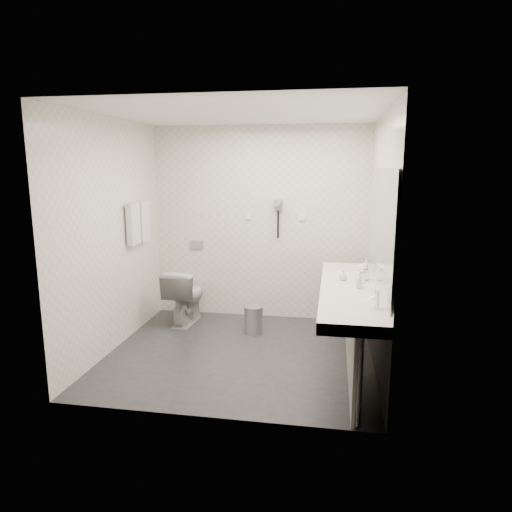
# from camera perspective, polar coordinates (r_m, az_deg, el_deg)

# --- Properties ---
(floor) EXTENTS (2.80, 2.80, 0.00)m
(floor) POSITION_cam_1_polar(r_m,az_deg,el_deg) (5.06, -2.00, -12.01)
(floor) COLOR #26262B
(floor) RESTS_ON ground
(ceiling) EXTENTS (2.80, 2.80, 0.00)m
(ceiling) POSITION_cam_1_polar(r_m,az_deg,el_deg) (4.68, -2.22, 17.39)
(ceiling) COLOR white
(ceiling) RESTS_ON wall_back
(wall_back) EXTENTS (2.80, 0.00, 2.80)m
(wall_back) POSITION_cam_1_polar(r_m,az_deg,el_deg) (5.98, 0.43, 4.04)
(wall_back) COLOR silver
(wall_back) RESTS_ON floor
(wall_front) EXTENTS (2.80, 0.00, 2.80)m
(wall_front) POSITION_cam_1_polar(r_m,az_deg,el_deg) (3.47, -6.46, -1.27)
(wall_front) COLOR silver
(wall_front) RESTS_ON floor
(wall_left) EXTENTS (0.00, 2.60, 2.60)m
(wall_left) POSITION_cam_1_polar(r_m,az_deg,el_deg) (5.18, -17.47, 2.41)
(wall_left) COLOR silver
(wall_left) RESTS_ON floor
(wall_right) EXTENTS (0.00, 2.60, 2.60)m
(wall_right) POSITION_cam_1_polar(r_m,az_deg,el_deg) (4.64, 15.09, 1.57)
(wall_right) COLOR silver
(wall_right) RESTS_ON floor
(vanity_counter) EXTENTS (0.55, 2.20, 0.10)m
(vanity_counter) POSITION_cam_1_polar(r_m,az_deg,el_deg) (4.52, 11.55, -4.37)
(vanity_counter) COLOR white
(vanity_counter) RESTS_ON floor
(vanity_panel) EXTENTS (0.03, 2.15, 0.75)m
(vanity_panel) POSITION_cam_1_polar(r_m,az_deg,el_deg) (4.65, 11.66, -9.43)
(vanity_panel) COLOR gray
(vanity_panel) RESTS_ON floor
(vanity_post_near) EXTENTS (0.06, 0.06, 0.75)m
(vanity_post_near) POSITION_cam_1_polar(r_m,az_deg,el_deg) (3.70, 12.66, -15.08)
(vanity_post_near) COLOR silver
(vanity_post_near) RESTS_ON floor
(vanity_post_far) EXTENTS (0.06, 0.06, 0.75)m
(vanity_post_far) POSITION_cam_1_polar(r_m,az_deg,el_deg) (5.64, 11.63, -5.73)
(vanity_post_far) COLOR silver
(vanity_post_far) RESTS_ON floor
(mirror) EXTENTS (0.02, 2.20, 1.05)m
(mirror) POSITION_cam_1_polar(r_m,az_deg,el_deg) (4.41, 15.27, 3.70)
(mirror) COLOR #B2BCC6
(mirror) RESTS_ON wall_right
(basin_near) EXTENTS (0.40, 0.31, 0.05)m
(basin_near) POSITION_cam_1_polar(r_m,az_deg,el_deg) (3.89, 11.86, -6.42)
(basin_near) COLOR white
(basin_near) RESTS_ON vanity_counter
(basin_far) EXTENTS (0.40, 0.31, 0.05)m
(basin_far) POSITION_cam_1_polar(r_m,az_deg,el_deg) (5.14, 11.35, -2.06)
(basin_far) COLOR white
(basin_far) RESTS_ON vanity_counter
(faucet_near) EXTENTS (0.04, 0.04, 0.15)m
(faucet_near) POSITION_cam_1_polar(r_m,az_deg,el_deg) (3.87, 14.80, -5.22)
(faucet_near) COLOR silver
(faucet_near) RESTS_ON vanity_counter
(faucet_far) EXTENTS (0.04, 0.04, 0.15)m
(faucet_far) POSITION_cam_1_polar(r_m,az_deg,el_deg) (5.13, 13.57, -1.15)
(faucet_far) COLOR silver
(faucet_far) RESTS_ON vanity_counter
(soap_bottle_a) EXTENTS (0.05, 0.05, 0.12)m
(soap_bottle_a) POSITION_cam_1_polar(r_m,az_deg,el_deg) (4.45, 12.73, -3.21)
(soap_bottle_a) COLOR silver
(soap_bottle_a) RESTS_ON vanity_counter
(soap_bottle_b) EXTENTS (0.11, 0.11, 0.10)m
(soap_bottle_b) POSITION_cam_1_polar(r_m,az_deg,el_deg) (4.72, 10.81, -2.39)
(soap_bottle_b) COLOR silver
(soap_bottle_b) RESTS_ON vanity_counter
(soap_bottle_c) EXTENTS (0.05, 0.05, 0.11)m
(soap_bottle_c) POSITION_cam_1_polar(r_m,az_deg,el_deg) (4.51, 12.87, -3.11)
(soap_bottle_c) COLOR silver
(soap_bottle_c) RESTS_ON vanity_counter
(glass_left) EXTENTS (0.06, 0.06, 0.10)m
(glass_left) POSITION_cam_1_polar(r_m,az_deg,el_deg) (4.68, 13.08, -2.64)
(glass_left) COLOR silver
(glass_left) RESTS_ON vanity_counter
(glass_right) EXTENTS (0.08, 0.08, 0.11)m
(glass_right) POSITION_cam_1_polar(r_m,az_deg,el_deg) (4.79, 13.52, -2.27)
(glass_right) COLOR silver
(glass_right) RESTS_ON vanity_counter
(toilet) EXTENTS (0.44, 0.73, 0.71)m
(toilet) POSITION_cam_1_polar(r_m,az_deg,el_deg) (5.95, -8.79, -4.94)
(toilet) COLOR white
(toilet) RESTS_ON floor
(flush_plate) EXTENTS (0.18, 0.02, 0.12)m
(flush_plate) POSITION_cam_1_polar(r_m,az_deg,el_deg) (6.20, -7.38, 1.41)
(flush_plate) COLOR #B2B5BA
(flush_plate) RESTS_ON wall_back
(pedal_bin) EXTENTS (0.27, 0.27, 0.32)m
(pedal_bin) POSITION_cam_1_polar(r_m,az_deg,el_deg) (5.58, -0.30, -8.00)
(pedal_bin) COLOR #B2B5BA
(pedal_bin) RESTS_ON floor
(bin_lid) EXTENTS (0.23, 0.23, 0.02)m
(bin_lid) POSITION_cam_1_polar(r_m,az_deg,el_deg) (5.53, -0.30, -6.36)
(bin_lid) COLOR #B2B5BA
(bin_lid) RESTS_ON pedal_bin
(towel_rail) EXTENTS (0.02, 0.62, 0.02)m
(towel_rail) POSITION_cam_1_polar(r_m,az_deg,el_deg) (5.62, -14.65, 6.30)
(towel_rail) COLOR silver
(towel_rail) RESTS_ON wall_left
(towel_near) EXTENTS (0.07, 0.24, 0.48)m
(towel_near) POSITION_cam_1_polar(r_m,az_deg,el_deg) (5.51, -15.03, 3.88)
(towel_near) COLOR silver
(towel_near) RESTS_ON towel_rail
(towel_far) EXTENTS (0.07, 0.24, 0.48)m
(towel_far) POSITION_cam_1_polar(r_m,az_deg,el_deg) (5.76, -13.88, 4.25)
(towel_far) COLOR silver
(towel_far) RESTS_ON towel_rail
(dryer_cradle) EXTENTS (0.10, 0.04, 0.14)m
(dryer_cradle) POSITION_cam_1_polar(r_m,az_deg,el_deg) (5.89, 2.80, 6.37)
(dryer_cradle) COLOR gray
(dryer_cradle) RESTS_ON wall_back
(dryer_barrel) EXTENTS (0.08, 0.14, 0.08)m
(dryer_barrel) POSITION_cam_1_polar(r_m,az_deg,el_deg) (5.82, 2.72, 6.60)
(dryer_barrel) COLOR gray
(dryer_barrel) RESTS_ON dryer_cradle
(dryer_cord) EXTENTS (0.02, 0.02, 0.35)m
(dryer_cord) POSITION_cam_1_polar(r_m,az_deg,el_deg) (5.90, 2.76, 3.93)
(dryer_cord) COLOR black
(dryer_cord) RESTS_ON dryer_cradle
(switch_plate_a) EXTENTS (0.09, 0.02, 0.09)m
(switch_plate_a) POSITION_cam_1_polar(r_m,az_deg,el_deg) (5.98, -1.01, 5.01)
(switch_plate_a) COLOR white
(switch_plate_a) RESTS_ON wall_back
(switch_plate_b) EXTENTS (0.09, 0.02, 0.09)m
(switch_plate_b) POSITION_cam_1_polar(r_m,az_deg,el_deg) (5.89, 5.72, 4.86)
(switch_plate_b) COLOR white
(switch_plate_b) RESTS_ON wall_back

